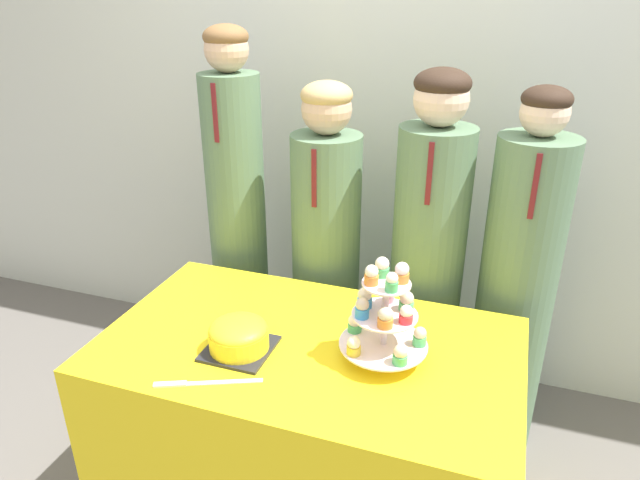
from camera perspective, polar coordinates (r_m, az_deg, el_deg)
wall_back at (r=2.58m, az=7.20°, el=14.72°), size 9.00×0.06×2.70m
table at (r=2.07m, az=-1.08°, el=-18.59°), size 1.32×0.76×0.73m
round_cake at (r=1.79m, az=-8.14°, el=-9.42°), size 0.20×0.20×0.11m
cake_knife at (r=1.71m, az=-12.90°, el=-13.84°), size 0.29×0.14×0.01m
cupcake_stand at (r=1.70m, az=6.50°, el=-7.37°), size 0.27×0.27×0.32m
student_0 at (r=2.47m, az=-8.18°, el=0.86°), size 0.24×0.25×1.64m
student_1 at (r=2.37m, az=0.59°, el=-2.57°), size 0.28×0.28×1.45m
student_2 at (r=2.27m, az=10.58°, el=-3.32°), size 0.28×0.28×1.52m
student_3 at (r=2.28m, az=18.94°, el=-5.27°), size 0.28×0.28×1.47m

